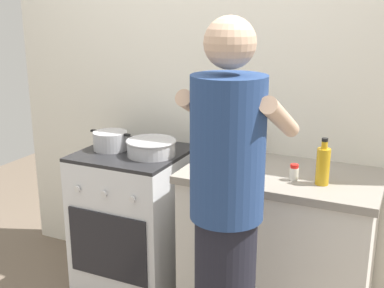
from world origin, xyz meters
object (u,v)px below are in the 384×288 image
pot (110,141)px  utensil_crock (249,139)px  spice_bottle (294,173)px  person (227,225)px  mixing_bowl (151,147)px  oil_bottle (323,165)px  stove_range (135,221)px

pot → utensil_crock: (0.79, 0.22, 0.05)m
pot → utensil_crock: size_ratio=0.81×
spice_bottle → person: (-0.15, -0.54, -0.08)m
mixing_bowl → oil_bottle: size_ratio=1.26×
mixing_bowl → oil_bottle: oil_bottle is taller
pot → utensil_crock: 0.82m
stove_range → oil_bottle: bearing=-4.6°
mixing_bowl → oil_bottle: (0.98, -0.07, 0.04)m
mixing_bowl → spice_bottle: mixing_bowl is taller
stove_range → pot: 0.52m
mixing_bowl → utensil_crock: size_ratio=0.87×
pot → utensil_crock: bearing=15.6°
mixing_bowl → stove_range: bearing=170.3°
oil_bottle → person: person is taller
stove_range → oil_bottle: (1.12, -0.09, 0.55)m
stove_range → person: size_ratio=0.53×
mixing_bowl → utensil_crock: utensil_crock is taller
person → mixing_bowl: bearing=139.0°
utensil_crock → person: bearing=-77.3°
utensil_crock → oil_bottle: 0.55m
stove_range → mixing_bowl: (0.14, -0.02, 0.50)m
mixing_bowl → spice_bottle: size_ratio=3.53×
spice_bottle → person: bearing=-105.2°
stove_range → mixing_bowl: mixing_bowl is taller
pot → oil_bottle: size_ratio=1.17×
pot → mixing_bowl: size_ratio=0.93×
oil_bottle → pot: bearing=177.0°
stove_range → spice_bottle: (0.98, -0.09, 0.49)m
stove_range → person: bearing=-36.9°
spice_bottle → person: person is taller
oil_bottle → person: size_ratio=0.14×
pot → person: size_ratio=0.16×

